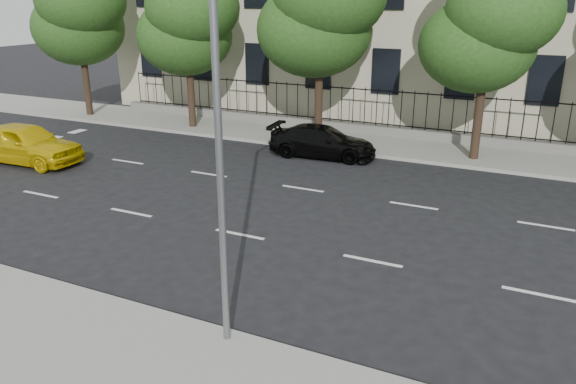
# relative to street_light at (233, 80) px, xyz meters

# --- Properties ---
(ground) EXTENTS (120.00, 120.00, 0.00)m
(ground) POSITION_rel_street_light_xyz_m (-2.50, 1.77, -5.15)
(ground) COLOR black
(ground) RESTS_ON ground
(near_sidewalk) EXTENTS (60.00, 4.00, 0.15)m
(near_sidewalk) POSITION_rel_street_light_xyz_m (-2.50, -2.23, -5.07)
(near_sidewalk) COLOR gray
(near_sidewalk) RESTS_ON ground
(far_sidewalk) EXTENTS (60.00, 4.00, 0.15)m
(far_sidewalk) POSITION_rel_street_light_xyz_m (-2.50, 15.77, -5.07)
(far_sidewalk) COLOR gray
(far_sidewalk) RESTS_ON ground
(lane_markings) EXTENTS (49.60, 4.62, 0.01)m
(lane_markings) POSITION_rel_street_light_xyz_m (-2.50, 6.52, -5.14)
(lane_markings) COLOR silver
(lane_markings) RESTS_ON ground
(iron_fence) EXTENTS (30.00, 0.50, 2.20)m
(iron_fence) POSITION_rel_street_light_xyz_m (-2.50, 17.47, -4.50)
(iron_fence) COLOR slate
(iron_fence) RESTS_ON far_sidewalk
(street_light) EXTENTS (0.25, 3.32, 8.05)m
(street_light) POSITION_rel_street_light_xyz_m (0.00, 0.00, 0.00)
(street_light) COLOR slate
(street_light) RESTS_ON near_sidewalk
(tree_a) EXTENTS (5.71, 5.31, 9.39)m
(tree_a) POSITION_rel_street_light_xyz_m (-18.46, 15.13, 0.98)
(tree_a) COLOR #382619
(tree_a) RESTS_ON far_sidewalk
(tree_b) EXTENTS (5.53, 5.12, 8.97)m
(tree_b) POSITION_rel_street_light_xyz_m (-11.46, 15.13, 0.69)
(tree_b) COLOR #382619
(tree_b) RESTS_ON far_sidewalk
(tree_d) EXTENTS (5.34, 4.94, 8.84)m
(tree_d) POSITION_rel_street_light_xyz_m (2.54, 15.13, 0.69)
(tree_d) COLOR #382619
(tree_d) RESTS_ON far_sidewalk
(yellow_taxi) EXTENTS (4.98, 2.23, 1.66)m
(yellow_taxi) POSITION_rel_street_light_xyz_m (-14.10, 6.87, -4.32)
(yellow_taxi) COLOR #DCBA09
(yellow_taxi) RESTS_ON ground
(black_sedan) EXTENTS (4.71, 2.22, 1.33)m
(black_sedan) POSITION_rel_street_light_xyz_m (-3.48, 12.99, -4.48)
(black_sedan) COLOR black
(black_sedan) RESTS_ON ground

